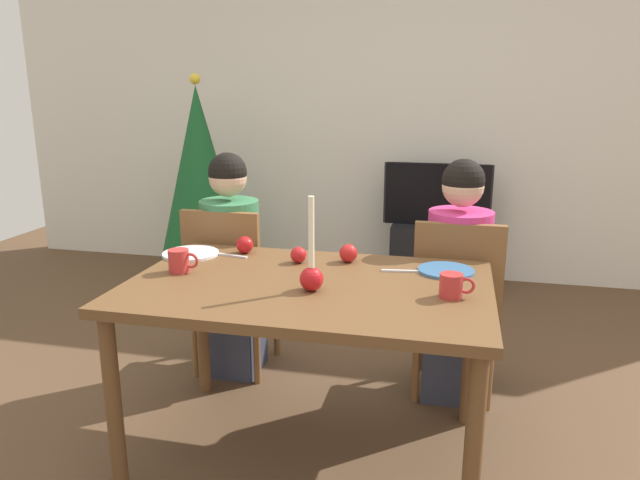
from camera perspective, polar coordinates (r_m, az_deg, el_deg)
The scene contains 20 objects.
ground_plane at distance 2.63m, azimuth -1.06°, elevation -19.78°, with size 7.68×7.68×0.00m, color brown.
back_wall at distance 4.74m, azimuth 6.79°, elevation 12.25°, with size 6.40×0.10×2.60m, color silver.
dining_table at distance 2.32m, azimuth -1.13°, elevation -6.08°, with size 1.40×0.90×0.75m.
chair_left at distance 3.09m, azimuth -8.74°, elevation -3.96°, with size 0.40×0.40×0.90m.
chair_right at distance 2.88m, azimuth 13.02°, elevation -5.56°, with size 0.40×0.40×0.90m.
person_left_child at distance 3.10m, azimuth -8.56°, elevation -2.76°, with size 0.30×0.30×1.17m.
person_right_child at distance 2.89m, azimuth 13.10°, elevation -4.27°, with size 0.30×0.30×1.17m.
tv_stand at distance 4.58m, azimuth 10.96°, elevation -1.46°, with size 0.64×0.40×0.48m, color black.
tv at distance 4.48m, azimuth 11.25°, elevation 4.33°, with size 0.79×0.05×0.46m.
christmas_tree at distance 4.56m, azimuth -11.52°, elevation 5.90°, with size 0.68×0.68×1.58m.
candle_centerpiece at distance 2.18m, azimuth -0.83°, elevation -3.12°, with size 0.09×0.09×0.36m.
plate_left at distance 2.73m, azimuth -12.39°, elevation -1.28°, with size 0.25×0.25×0.01m, color silver.
plate_right at distance 2.48m, azimuth 12.08°, elevation -2.90°, with size 0.23×0.23×0.01m, color teal.
mug_left at distance 2.47m, azimuth -13.41°, elevation -1.97°, with size 0.13×0.08×0.09m.
mug_right at distance 2.17m, azimuth 12.64°, elevation -4.33°, with size 0.13×0.08×0.09m.
fork_left at distance 2.68m, azimuth -8.74°, elevation -1.47°, with size 0.18×0.01×0.01m, color silver.
fork_right at distance 2.45m, azimuth 8.06°, elevation -2.98°, with size 0.18×0.01×0.01m, color silver.
apple_near_candle at distance 2.55m, azimuth 2.76°, elevation -1.28°, with size 0.08×0.08×0.08m, color red.
apple_by_left_plate at distance 2.70m, azimuth -7.29°, elevation -0.46°, with size 0.08×0.08×0.08m, color #B01316.
apple_by_right_mug at distance 2.54m, azimuth -2.10°, elevation -1.45°, with size 0.07×0.07×0.07m, color #B5191C.
Camera 1 is at (0.54, -2.10, 1.49)m, focal length 33.11 mm.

